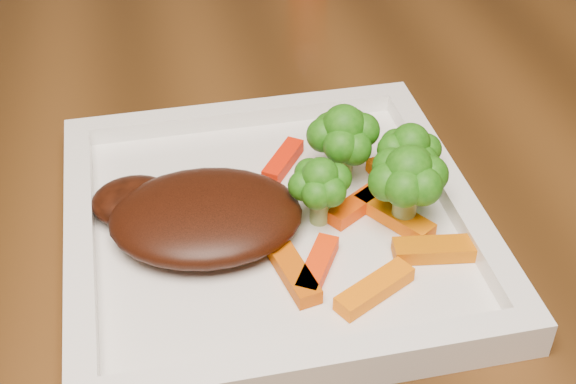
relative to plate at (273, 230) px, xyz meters
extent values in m
cube|color=white|center=(0.00, 0.00, 0.00)|extent=(0.27, 0.27, 0.01)
ellipsoid|color=#371308|center=(-0.04, 0.00, 0.02)|extent=(0.14, 0.11, 0.03)
cube|color=orange|center=(0.05, -0.08, 0.01)|extent=(0.06, 0.04, 0.01)
cube|color=#CA6003|center=(0.10, -0.05, 0.01)|extent=(0.07, 0.03, 0.01)
cube|color=#FF3404|center=(0.02, -0.05, 0.01)|extent=(0.04, 0.05, 0.01)
cube|color=#FF6804|center=(0.10, 0.04, 0.01)|extent=(0.06, 0.02, 0.01)
cube|color=red|center=(0.02, 0.06, 0.01)|extent=(0.04, 0.05, 0.01)
cube|color=#FF6F04|center=(0.08, -0.02, 0.01)|extent=(0.04, 0.06, 0.01)
cube|color=#F54303|center=(0.06, 0.00, 0.01)|extent=(0.05, 0.04, 0.01)
cube|color=#C74E03|center=(0.00, -0.05, 0.01)|extent=(0.03, 0.06, 0.01)
camera|label=1|loc=(-0.08, -0.40, 0.36)|focal=50.00mm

